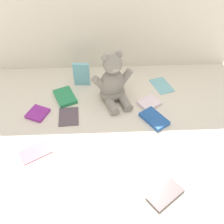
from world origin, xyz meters
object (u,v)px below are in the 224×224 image
at_px(book_case_7, 162,85).
at_px(book_case_6, 165,194).
at_px(book_case_1, 65,97).
at_px(book_case_5, 69,116).
at_px(book_case_8, 36,152).
at_px(book_case_0, 82,74).
at_px(book_case_4, 38,113).
at_px(book_case_2, 154,119).
at_px(book_case_3, 149,103).
at_px(teddy_bear, 113,83).

bearing_deg(book_case_7, book_case_6, 61.90).
bearing_deg(book_case_1, book_case_5, -101.58).
height_order(book_case_5, book_case_7, same).
height_order(book_case_6, book_case_8, book_case_6).
bearing_deg(book_case_1, book_case_0, 30.55).
bearing_deg(book_case_4, book_case_5, 15.32).
height_order(book_case_2, book_case_7, book_case_2).
distance_m(book_case_2, book_case_3, 0.11).
bearing_deg(book_case_4, book_case_3, 29.71).
xyz_separation_m(book_case_3, book_case_5, (-0.40, -0.07, -0.00)).
xyz_separation_m(book_case_2, book_case_5, (-0.41, 0.04, -0.00)).
distance_m(teddy_bear, book_case_4, 0.40).
relative_size(book_case_0, book_case_8, 1.02).
height_order(teddy_bear, book_case_5, teddy_bear).
bearing_deg(book_case_0, book_case_4, -127.32).
height_order(book_case_2, book_case_4, book_case_2).
bearing_deg(teddy_bear, book_case_1, 159.67).
bearing_deg(book_case_5, teddy_bear, -152.74).
height_order(book_case_1, book_case_2, book_case_1).
height_order(book_case_4, book_case_5, book_case_4).
bearing_deg(book_case_8, book_case_2, 77.47).
xyz_separation_m(teddy_bear, book_case_1, (-0.25, 0.01, -0.09)).
bearing_deg(book_case_3, teddy_bear, -140.33).
xyz_separation_m(book_case_0, book_case_5, (-0.06, -0.26, -0.06)).
bearing_deg(book_case_6, book_case_3, 142.50).
bearing_deg(book_case_3, book_case_5, -111.89).
bearing_deg(book_case_5, book_case_4, -13.39).
height_order(book_case_2, book_case_5, book_case_2).
height_order(book_case_0, book_case_2, book_case_0).
bearing_deg(book_case_4, book_case_1, 67.49).
bearing_deg(book_case_3, book_case_0, -149.93).
relative_size(book_case_0, book_case_3, 1.30).
bearing_deg(book_case_3, book_case_6, -33.38).
relative_size(book_case_1, book_case_7, 1.00).
distance_m(book_case_0, book_case_1, 0.15).
bearing_deg(book_case_7, book_case_2, 53.02).
bearing_deg(book_case_3, book_case_8, -94.11).
height_order(book_case_2, book_case_6, book_case_2).
bearing_deg(book_case_5, book_case_7, -159.83).
bearing_deg(book_case_5, book_case_3, -173.63).
distance_m(book_case_1, book_case_3, 0.44).
relative_size(book_case_1, book_case_8, 1.05).
height_order(book_case_4, book_case_8, book_case_4).
distance_m(teddy_bear, book_case_5, 0.27).
relative_size(teddy_bear, book_case_3, 2.61).
relative_size(teddy_bear, book_case_1, 1.94).
relative_size(teddy_bear, book_case_6, 1.90).
height_order(book_case_0, book_case_6, book_case_0).
distance_m(book_case_2, book_case_5, 0.41).
relative_size(book_case_0, book_case_4, 1.42).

